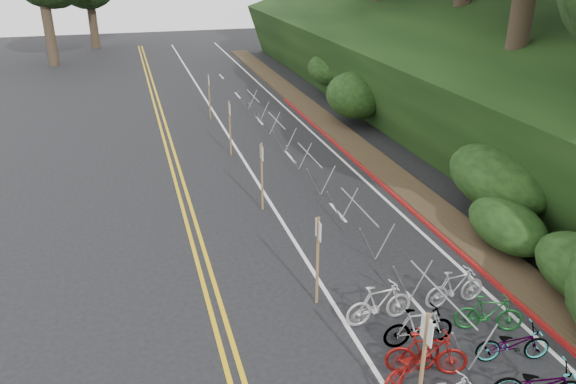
% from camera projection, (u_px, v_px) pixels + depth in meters
% --- Properties ---
extents(road_markings, '(7.47, 80.00, 0.01)m').
position_uv_depth(road_markings, '(270.00, 220.00, 19.30)').
color(road_markings, gold).
rests_on(road_markings, ground).
extents(red_curb, '(0.25, 28.00, 0.10)m').
position_uv_depth(red_curb, '(382.00, 183.00, 22.25)').
color(red_curb, maroon).
rests_on(red_curb, ground).
extents(embankment, '(14.30, 48.14, 9.11)m').
position_uv_depth(embankment, '(455.00, 74.00, 29.29)').
color(embankment, black).
rests_on(embankment, ground).
extents(bike_racks_rest, '(1.14, 23.00, 1.17)m').
position_uv_depth(bike_racks_rest, '(309.00, 162.00, 22.12)').
color(bike_racks_rest, '#909398').
rests_on(bike_racks_rest, ground).
extents(signpost_near, '(0.08, 0.40, 2.71)m').
position_uv_depth(signpost_near, '(422.00, 366.00, 10.28)').
color(signpost_near, brown).
rests_on(signpost_near, ground).
extents(signposts_rest, '(0.08, 18.40, 2.50)m').
position_uv_depth(signposts_rest, '(244.00, 146.00, 22.17)').
color(signposts_rest, brown).
rests_on(signposts_rest, ground).
extents(bike_front, '(1.37, 1.98, 0.98)m').
position_uv_depth(bike_front, '(412.00, 363.00, 11.92)').
color(bike_front, maroon).
rests_on(bike_front, ground).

